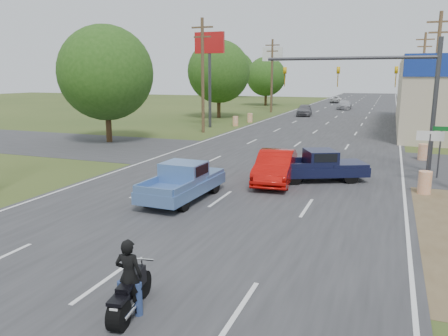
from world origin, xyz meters
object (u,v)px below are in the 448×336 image
at_px(motorcycle, 129,297).
at_px(distant_car_white, 336,99).
at_px(rider, 129,280).
at_px(distant_car_grey, 304,110).
at_px(distant_car_silver, 344,105).
at_px(red_convertible, 275,167).
at_px(blue_pickup, 184,181).
at_px(navy_pickup, 320,165).

bearing_deg(motorcycle, distant_car_white, 84.32).
relative_size(rider, distant_car_grey, 0.37).
height_order(distant_car_grey, distant_car_silver, distant_car_grey).
bearing_deg(rider, distant_car_grey, -92.95).
bearing_deg(motorcycle, red_convertible, 80.93).
bearing_deg(distant_car_silver, distant_car_grey, -104.99).
xyz_separation_m(motorcycle, rider, (-0.01, 0.04, 0.36)).
distance_m(red_convertible, distant_car_silver, 49.96).
xyz_separation_m(motorcycle, blue_pickup, (-2.90, 8.64, 0.34)).
bearing_deg(distant_car_grey, distant_car_silver, 68.37).
height_order(blue_pickup, distant_car_grey, blue_pickup).
bearing_deg(rider, motorcycle, 90.00).
xyz_separation_m(motorcycle, distant_car_white, (-5.11, 79.45, 0.18)).
distance_m(rider, blue_pickup, 9.07).
bearing_deg(distant_car_white, blue_pickup, 88.55).
xyz_separation_m(rider, blue_pickup, (-2.90, 8.59, -0.02)).
distance_m(red_convertible, distant_car_grey, 36.98).
bearing_deg(distant_car_silver, distant_car_white, 101.34).
distance_m(rider, distant_car_white, 79.57).
bearing_deg(navy_pickup, blue_pickup, -67.79).
height_order(rider, distant_car_white, rider).
distance_m(distant_car_grey, distant_car_silver, 13.86).
xyz_separation_m(red_convertible, rider, (0.06, -12.73, 0.05)).
xyz_separation_m(navy_pickup, distant_car_grey, (-7.43, 35.37, -0.02)).
height_order(rider, blue_pickup, rider).
bearing_deg(distant_car_silver, motorcycle, -87.90).
distance_m(rider, navy_pickup, 14.05).
relative_size(distant_car_grey, distant_car_silver, 0.91).
bearing_deg(red_convertible, distant_car_white, 88.40).
relative_size(navy_pickup, distant_car_grey, 1.12).
height_order(blue_pickup, distant_car_silver, blue_pickup).
distance_m(motorcycle, distant_car_grey, 49.65).
bearing_deg(rider, distant_car_white, -95.69).
relative_size(blue_pickup, distant_car_white, 1.06).
bearing_deg(distant_car_grey, navy_pickup, -84.37).
bearing_deg(motorcycle, blue_pickup, 99.21).
bearing_deg(blue_pickup, distant_car_grey, 95.89).
bearing_deg(navy_pickup, red_convertible, -84.34).
bearing_deg(distant_car_grey, red_convertible, -87.72).
height_order(distant_car_grey, distant_car_white, distant_car_grey).
bearing_deg(distant_car_grey, distant_car_white, 82.92).
height_order(navy_pickup, distant_car_white, navy_pickup).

